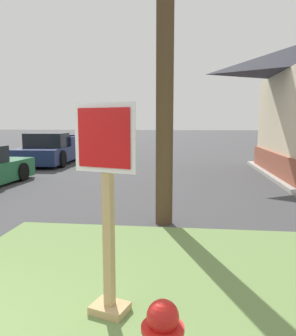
{
  "coord_description": "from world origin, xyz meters",
  "views": [
    {
      "loc": [
        2.51,
        -1.68,
        2.0
      ],
      "look_at": [
        1.74,
        4.92,
        1.08
      ],
      "focal_mm": 35.57,
      "sensor_mm": 36.0,
      "label": 1
    }
  ],
  "objects": [
    {
      "name": "grass_corner_patch",
      "position": [
        2.36,
        1.69,
        0.04
      ],
      "size": [
        5.91,
        5.07,
        0.08
      ],
      "primitive_type": "cube",
      "color": "#668447",
      "rests_on": "ground"
    },
    {
      "name": "stop_sign",
      "position": [
        1.76,
        1.4,
        1.06
      ],
      "size": [
        0.62,
        0.38,
        2.1
      ],
      "color": "tan",
      "rests_on": "grass_corner_patch"
    },
    {
      "name": "manhole_cover",
      "position": [
        -0.25,
        3.4,
        0.01
      ],
      "size": [
        0.7,
        0.7,
        0.02
      ],
      "primitive_type": "cylinder",
      "color": "black",
      "rests_on": "ground"
    },
    {
      "name": "pickup_truck_navy",
      "position": [
        -3.98,
        13.74,
        0.62
      ],
      "size": [
        2.31,
        5.21,
        1.48
      ],
      "color": "#19234C",
      "rests_on": "ground"
    }
  ]
}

